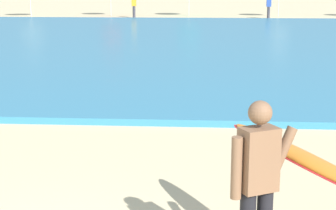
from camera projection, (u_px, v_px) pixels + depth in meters
name	position (u px, v px, depth m)	size (l,w,h in m)	color
sea	(170.00, 42.00, 24.29)	(120.00, 28.00, 0.14)	teal
surfer_with_board	(279.00, 172.00, 5.16)	(1.43, 2.36, 1.73)	black
beachgoer_near_row_left	(269.00, 7.00, 38.62)	(0.32, 0.20, 1.58)	#383842
beachgoer_near_row_mid	(134.00, 6.00, 39.45)	(0.32, 0.20, 1.58)	#383842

